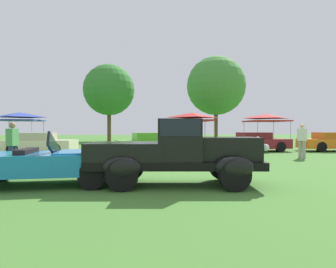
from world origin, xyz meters
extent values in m
plane|color=#42752D|center=(0.00, 0.00, 0.00)|extent=(120.00, 120.00, 0.00)
cube|color=black|center=(-0.34, -0.54, 0.56)|extent=(4.53, 1.97, 0.20)
cube|color=black|center=(0.96, -0.70, 0.94)|extent=(1.74, 1.28, 0.60)
ellipsoid|color=silver|center=(1.79, -0.80, 0.92)|extent=(0.22, 0.54, 0.68)
cube|color=black|center=(-0.22, -0.55, 1.18)|extent=(1.21, 1.49, 1.04)
cube|color=black|center=(-0.22, -0.55, 1.48)|extent=(1.12, 1.51, 0.40)
cube|color=black|center=(-1.57, -0.38, 0.86)|extent=(2.07, 1.63, 0.48)
ellipsoid|color=black|center=(1.12, 0.01, 0.56)|extent=(0.96, 0.47, 0.52)
ellipsoid|color=black|center=(0.95, -1.42, 0.56)|extent=(0.96, 0.47, 0.52)
ellipsoid|color=black|center=(-1.48, 0.33, 0.56)|extent=(0.96, 0.47, 0.52)
ellipsoid|color=black|center=(-1.66, -1.10, 0.56)|extent=(0.96, 0.47, 0.52)
sphere|color=silver|center=(1.89, -0.37, 1.00)|extent=(0.18, 0.18, 0.18)
sphere|color=silver|center=(1.79, -1.24, 1.00)|extent=(0.18, 0.18, 0.18)
cylinder|color=black|center=(1.12, 0.01, 0.38)|extent=(0.76, 0.24, 0.76)
cylinder|color=black|center=(0.95, -1.42, 0.38)|extent=(0.76, 0.24, 0.76)
cylinder|color=black|center=(-1.48, 0.33, 0.38)|extent=(0.76, 0.24, 0.76)
cylinder|color=black|center=(-1.66, -1.10, 0.38)|extent=(0.76, 0.24, 0.76)
cube|color=#1E7AB7|center=(-3.71, -0.14, 0.57)|extent=(4.15, 1.92, 0.52)
cube|color=#1E7AB7|center=(-2.52, -0.08, 0.77)|extent=(1.71, 1.53, 0.20)
cube|color=black|center=(-3.45, -0.12, 0.99)|extent=(0.12, 1.25, 0.82)
cube|color=black|center=(-4.10, -0.16, 0.81)|extent=(0.34, 1.22, 0.28)
cube|color=silver|center=(-1.60, -0.03, 0.28)|extent=(0.18, 1.65, 0.12)
cylinder|color=black|center=(-2.46, 0.70, 0.33)|extent=(0.66, 0.20, 0.66)
cylinder|color=black|center=(-2.38, -0.84, 0.33)|extent=(0.66, 0.20, 0.66)
cylinder|color=black|center=(-5.01, 0.57, 0.33)|extent=(0.66, 0.20, 0.66)
cube|color=beige|center=(-6.83, 9.54, 0.50)|extent=(4.14, 2.16, 0.60)
cube|color=#B3AB8E|center=(-6.99, 9.56, 1.00)|extent=(1.91, 1.65, 0.44)
cylinder|color=black|center=(-5.75, 8.63, 0.32)|extent=(0.64, 0.22, 0.64)
cylinder|color=black|center=(-8.11, 8.92, 0.32)|extent=(0.64, 0.22, 0.64)
cube|color=#60C62D|center=(-0.30, 8.78, 0.50)|extent=(4.40, 2.49, 0.60)
cube|color=#4D9F24|center=(-0.47, 8.75, 1.00)|extent=(2.08, 1.79, 0.44)
cylinder|color=black|center=(1.07, 8.28, 0.32)|extent=(0.64, 0.22, 0.64)
cylinder|color=black|center=(-1.36, 7.77, 0.32)|extent=(0.64, 0.22, 0.64)
cube|color=maroon|center=(6.39, 9.54, 0.50)|extent=(4.23, 2.01, 0.60)
cube|color=maroon|center=(6.22, 9.52, 1.00)|extent=(1.92, 1.59, 0.44)
cylinder|color=black|center=(7.68, 8.87, 0.32)|extent=(0.64, 0.22, 0.64)
cylinder|color=black|center=(5.22, 8.67, 0.32)|extent=(0.64, 0.22, 0.64)
cube|color=orange|center=(11.53, 9.21, 0.50)|extent=(4.36, 2.05, 0.60)
cube|color=#BB5914|center=(11.36, 9.23, 1.00)|extent=(1.98, 1.60, 0.44)
cylinder|color=black|center=(10.20, 8.56, 0.32)|extent=(0.64, 0.22, 0.64)
cylinder|color=#283351|center=(-5.64, 2.64, 0.43)|extent=(0.16, 0.16, 0.86)
cylinder|color=#283351|center=(-5.60, 2.83, 0.43)|extent=(0.16, 0.16, 0.86)
cube|color=#4C9351|center=(-5.62, 2.74, 1.16)|extent=(0.30, 0.43, 0.60)
sphere|color=#936B4C|center=(-5.62, 2.74, 1.58)|extent=(0.22, 0.22, 0.22)
cylinder|color=#9E998E|center=(6.89, 5.19, 0.43)|extent=(0.16, 0.16, 0.86)
cylinder|color=#9E998E|center=(6.80, 5.36, 0.43)|extent=(0.16, 0.16, 0.86)
cube|color=silver|center=(6.85, 5.27, 1.16)|extent=(0.40, 0.47, 0.60)
sphere|color=beige|center=(6.85, 5.27, 1.58)|extent=(0.22, 0.22, 0.22)
cylinder|color=#383838|center=(1.10, 4.31, 0.43)|extent=(0.16, 0.16, 0.86)
cylinder|color=#383838|center=(1.09, 4.51, 0.43)|extent=(0.16, 0.16, 0.86)
cube|color=#D1333D|center=(1.10, 4.41, 1.16)|extent=(0.24, 0.40, 0.60)
sphere|color=beige|center=(1.10, 4.41, 1.58)|extent=(0.22, 0.22, 0.22)
cylinder|color=#B7B7BC|center=(-8.75, 16.44, 1.02)|extent=(0.05, 0.05, 2.05)
cylinder|color=#B7B7BC|center=(-8.75, 13.78, 1.02)|extent=(0.05, 0.05, 2.05)
cylinder|color=#B7B7BC|center=(-11.41, 16.44, 1.02)|extent=(0.05, 0.05, 2.05)
cube|color=#2D429E|center=(-10.08, 15.11, 2.10)|extent=(2.96, 2.96, 0.10)
pyramid|color=#2D429E|center=(-10.08, 15.11, 2.52)|extent=(2.90, 2.90, 0.38)
cylinder|color=#B7B7BC|center=(4.53, 15.39, 1.02)|extent=(0.05, 0.05, 2.05)
cylinder|color=#B7B7BC|center=(4.53, 12.67, 1.02)|extent=(0.05, 0.05, 2.05)
cylinder|color=#B7B7BC|center=(1.81, 15.39, 1.02)|extent=(0.05, 0.05, 2.05)
cylinder|color=#B7B7BC|center=(1.81, 12.67, 1.02)|extent=(0.05, 0.05, 2.05)
cube|color=red|center=(3.17, 14.03, 2.10)|extent=(3.03, 3.03, 0.10)
pyramid|color=red|center=(3.17, 14.03, 2.52)|extent=(2.97, 2.97, 0.38)
cylinder|color=#B7B7BC|center=(11.18, 16.52, 1.02)|extent=(0.05, 0.05, 2.05)
cylinder|color=#B7B7BC|center=(11.18, 13.72, 1.02)|extent=(0.05, 0.05, 2.05)
cylinder|color=#B7B7BC|center=(8.38, 16.52, 1.02)|extent=(0.05, 0.05, 2.05)
cylinder|color=#B7B7BC|center=(8.38, 13.72, 1.02)|extent=(0.05, 0.05, 2.05)
cube|color=red|center=(9.78, 15.12, 2.10)|extent=(3.11, 3.11, 0.10)
pyramid|color=red|center=(9.78, 15.12, 2.52)|extent=(3.05, 3.05, 0.38)
cylinder|color=brown|center=(-4.29, 26.03, 2.18)|extent=(0.44, 0.44, 4.36)
sphere|color=#337A2D|center=(-4.29, 26.03, 6.00)|extent=(5.95, 5.95, 5.95)
cylinder|color=brown|center=(8.05, 24.14, 2.28)|extent=(0.44, 0.44, 4.56)
sphere|color=#428938|center=(8.05, 24.14, 6.42)|extent=(6.76, 6.76, 6.76)
camera|label=1|loc=(-1.38, -7.75, 1.46)|focal=30.25mm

